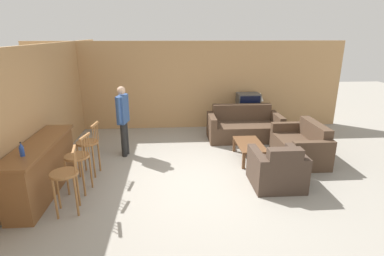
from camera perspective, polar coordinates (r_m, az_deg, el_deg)
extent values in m
plane|color=gray|center=(6.01, 1.32, -10.27)|extent=(24.00, 24.00, 0.00)
cube|color=tan|center=(9.10, -0.77, 8.09)|extent=(9.40, 0.08, 2.60)
cube|color=tan|center=(7.31, -25.62, 3.95)|extent=(0.08, 8.67, 2.60)
cube|color=brown|center=(6.10, -26.62, -7.08)|extent=(0.47, 2.15, 0.92)
cube|color=brown|center=(5.93, -27.26, -2.81)|extent=(0.55, 2.21, 0.05)
cylinder|color=#996638|center=(5.19, -23.18, -7.96)|extent=(0.52, 0.52, 0.04)
cylinder|color=#996638|center=(5.50, -24.16, -10.77)|extent=(0.04, 0.04, 0.68)
cylinder|color=#996638|center=(5.24, -24.58, -12.34)|extent=(0.04, 0.04, 0.68)
cylinder|color=#996638|center=(5.46, -20.93, -10.58)|extent=(0.04, 0.04, 0.68)
cylinder|color=#996638|center=(5.19, -21.17, -12.15)|extent=(0.04, 0.04, 0.68)
cylinder|color=#996638|center=(5.21, -21.25, -5.29)|extent=(0.02, 0.02, 0.34)
cylinder|color=#996638|center=(5.13, -21.32, -5.67)|extent=(0.02, 0.02, 0.34)
cylinder|color=#996638|center=(5.05, -21.39, -6.05)|extent=(0.02, 0.02, 0.34)
cylinder|color=#996638|center=(4.97, -21.47, -6.45)|extent=(0.02, 0.02, 0.34)
cube|color=#996638|center=(5.02, -21.60, -3.86)|extent=(0.11, 0.37, 0.04)
cylinder|color=#996638|center=(5.78, -21.07, -5.06)|extent=(0.51, 0.51, 0.04)
cylinder|color=#996638|center=(6.12, -21.34, -7.52)|extent=(0.04, 0.04, 0.68)
cylinder|color=#996638|center=(5.87, -22.70, -8.75)|extent=(0.04, 0.04, 0.68)
cylinder|color=#996638|center=(5.98, -18.70, -7.79)|extent=(0.04, 0.04, 0.68)
cylinder|color=#996638|center=(5.74, -19.98, -9.07)|extent=(0.04, 0.04, 0.68)
cylinder|color=#996638|center=(5.74, -19.03, -2.93)|extent=(0.02, 0.02, 0.34)
cylinder|color=#996638|center=(5.67, -19.40, -3.23)|extent=(0.02, 0.02, 0.34)
cylinder|color=#996638|center=(5.60, -19.78, -3.55)|extent=(0.02, 0.02, 0.34)
cylinder|color=#996638|center=(5.52, -20.17, -3.87)|extent=(0.02, 0.02, 0.34)
cube|color=#996638|center=(5.57, -19.79, -1.56)|extent=(0.10, 0.37, 0.04)
cylinder|color=#996638|center=(6.42, -19.32, -2.63)|extent=(0.49, 0.49, 0.04)
cylinder|color=#996638|center=(6.73, -19.75, -5.01)|extent=(0.04, 0.04, 0.68)
cylinder|color=#996638|center=(6.47, -20.76, -6.04)|extent=(0.04, 0.04, 0.68)
cylinder|color=#996638|center=(6.62, -17.28, -5.13)|extent=(0.04, 0.04, 0.68)
cylinder|color=#996638|center=(6.36, -18.20, -6.19)|extent=(0.04, 0.04, 0.68)
cylinder|color=#996638|center=(6.41, -17.52, -0.66)|extent=(0.02, 0.02, 0.34)
cylinder|color=#996638|center=(6.33, -17.78, -0.91)|extent=(0.02, 0.02, 0.34)
cylinder|color=#996638|center=(6.25, -18.05, -1.17)|extent=(0.02, 0.02, 0.34)
cylinder|color=#996638|center=(6.17, -18.33, -1.43)|extent=(0.02, 0.02, 0.34)
cube|color=#996638|center=(6.23, -18.08, 0.62)|extent=(0.08, 0.37, 0.04)
cube|color=#4C3828|center=(8.36, 9.85, -0.64)|extent=(1.64, 0.96, 0.45)
cube|color=#4C3828|center=(8.58, 9.44, 3.01)|extent=(1.64, 0.22, 0.46)
cube|color=#4C3828|center=(8.16, 3.75, 0.04)|extent=(0.16, 0.96, 0.70)
cube|color=#4C3828|center=(8.58, 15.74, 0.30)|extent=(0.16, 0.96, 0.70)
cube|color=#423328|center=(6.04, 15.68, -8.44)|extent=(0.61, 0.91, 0.45)
cube|color=#423328|center=(5.57, 17.22, -5.88)|extent=(0.61, 0.22, 0.43)
cube|color=#423328|center=(6.13, 19.20, -7.17)|extent=(0.16, 0.91, 0.69)
cube|color=#423328|center=(5.88, 12.21, -7.64)|extent=(0.16, 0.91, 0.69)
cube|color=#4C3828|center=(7.40, 19.66, -3.91)|extent=(0.88, 1.21, 0.45)
cube|color=#4C3828|center=(7.40, 22.36, -0.64)|extent=(0.22, 1.21, 0.42)
cube|color=#4C3828|center=(7.95, 17.84, -1.34)|extent=(0.88, 0.16, 0.68)
cube|color=#4C3828|center=(6.78, 22.01, -5.10)|extent=(0.88, 0.16, 0.68)
cube|color=brown|center=(7.02, 10.91, -3.05)|extent=(0.58, 1.08, 0.04)
cube|color=brown|center=(6.59, 9.80, -6.23)|extent=(0.06, 0.06, 0.35)
cube|color=brown|center=(6.72, 13.94, -6.02)|extent=(0.06, 0.06, 0.35)
cube|color=brown|center=(7.49, 8.03, -3.15)|extent=(0.06, 0.06, 0.35)
cube|color=brown|center=(7.61, 11.70, -3.02)|extent=(0.06, 0.06, 0.35)
cube|color=#513823|center=(9.26, 10.43, 1.54)|extent=(0.97, 0.51, 0.58)
cube|color=#4C4C4C|center=(9.12, 10.62, 4.88)|extent=(0.66, 0.48, 0.53)
cube|color=black|center=(8.89, 11.00, 4.53)|extent=(0.59, 0.01, 0.46)
cylinder|color=#234293|center=(5.40, -29.66, -3.92)|extent=(0.07, 0.07, 0.15)
cone|color=#234293|center=(5.37, -29.84, -2.83)|extent=(0.07, 0.07, 0.07)
cylinder|color=black|center=(5.35, -29.90, -2.42)|extent=(0.03, 0.03, 0.02)
cylinder|color=brown|center=(9.27, 12.65, 3.36)|extent=(0.16, 0.16, 0.02)
cylinder|color=brown|center=(9.24, 12.71, 4.26)|extent=(0.03, 0.03, 0.27)
cone|color=silver|center=(9.18, 12.82, 5.83)|extent=(0.23, 0.23, 0.25)
cylinder|color=black|center=(7.35, -12.50, -1.88)|extent=(0.13, 0.13, 0.82)
cylinder|color=black|center=(7.23, -12.88, -2.26)|extent=(0.13, 0.13, 0.82)
cube|color=#335189|center=(7.08, -13.09, 3.51)|extent=(0.24, 0.44, 0.65)
cylinder|color=#335189|center=(7.28, -12.50, 4.15)|extent=(0.08, 0.08, 0.59)
cylinder|color=#335189|center=(6.87, -13.74, 3.25)|extent=(0.08, 0.08, 0.59)
sphere|color=tan|center=(6.99, -13.33, 6.97)|extent=(0.19, 0.19, 0.19)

